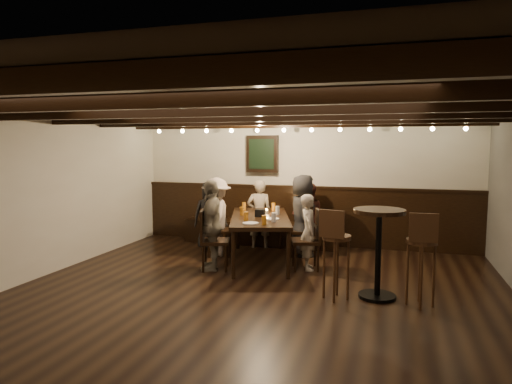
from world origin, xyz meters
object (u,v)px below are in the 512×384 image
(person_left_near, at_px, (217,217))
(chair_right_near, at_px, (301,240))
(bar_stool_left, at_px, (336,266))
(chair_left_far, at_px, (214,251))
(dining_table, at_px, (260,220))
(person_bench_right, at_px, (308,217))
(high_top_table, at_px, (379,240))
(person_left_far, at_px, (212,225))
(person_right_near, at_px, (303,215))
(person_bench_left, at_px, (210,215))
(person_right_far, at_px, (309,232))
(chair_right_far, at_px, (307,251))
(person_bench_centre, at_px, (259,214))
(chair_left_near, at_px, (218,239))
(bar_stool_right, at_px, (421,271))

(person_left_near, bearing_deg, chair_right_near, 90.00)
(bar_stool_left, bearing_deg, chair_left_far, 170.95)
(chair_left_far, bearing_deg, dining_table, 122.02)
(person_bench_right, bearing_deg, high_top_table, 101.86)
(person_left_far, bearing_deg, chair_right_near, 121.49)
(person_left_near, distance_m, person_right_near, 1.50)
(person_bench_left, height_order, person_right_far, person_bench_left)
(dining_table, distance_m, person_bench_right, 1.28)
(person_left_far, xyz_separation_m, bar_stool_left, (2.01, -0.83, -0.27))
(person_right_far, bearing_deg, dining_table, 59.04)
(chair_right_far, relative_size, person_right_far, 0.80)
(chair_right_near, distance_m, bar_stool_left, 2.30)
(chair_right_near, bearing_deg, person_bench_centre, 50.16)
(chair_left_near, height_order, person_left_far, person_left_far)
(chair_left_far, xyz_separation_m, person_right_far, (1.40, 0.43, 0.30))
(person_bench_right, bearing_deg, person_left_near, 15.26)
(person_left_far, xyz_separation_m, high_top_table, (2.51, -0.62, 0.05))
(chair_left_near, relative_size, person_left_far, 0.66)
(person_bench_left, bearing_deg, chair_left_near, 111.86)
(person_right_far, distance_m, bar_stool_right, 2.00)
(person_bench_centre, bearing_deg, chair_right_near, 140.16)
(person_bench_centre, relative_size, person_left_near, 0.94)
(person_right_near, bearing_deg, person_bench_right, -18.43)
(person_bench_right, xyz_separation_m, bar_stool_right, (1.83, -2.55, -0.19))
(chair_left_far, distance_m, person_right_near, 1.77)
(person_right_near, bearing_deg, person_left_near, 90.00)
(chair_right_near, xyz_separation_m, high_top_table, (1.37, -1.91, 0.47))
(bar_stool_right, bearing_deg, person_bench_right, 123.91)
(person_bench_right, xyz_separation_m, bar_stool_left, (0.83, -2.60, -0.19))
(person_bench_left, height_order, person_bench_centre, person_bench_centre)
(person_bench_centre, height_order, bar_stool_right, person_bench_centre)
(dining_table, height_order, person_left_near, person_left_near)
(chair_left_far, distance_m, person_bench_centre, 1.70)
(person_left_near, height_order, high_top_table, person_left_near)
(chair_left_near, distance_m, chair_left_far, 0.90)
(chair_right_far, bearing_deg, person_left_far, 90.00)
(high_top_table, bearing_deg, chair_right_near, 125.54)
(dining_table, distance_m, bar_stool_right, 2.83)
(chair_left_far, relative_size, person_bench_right, 0.76)
(dining_table, xyz_separation_m, person_bench_left, (-1.12, 0.60, -0.06))
(chair_right_near, bearing_deg, person_bench_right, -21.91)
(person_bench_centre, distance_m, person_right_far, 1.68)
(chair_left_near, relative_size, person_right_far, 0.79)
(person_bench_left, height_order, person_left_near, person_left_near)
(dining_table, xyz_separation_m, chair_right_far, (0.82, -0.22, -0.41))
(high_top_table, bearing_deg, person_bench_right, 118.96)
(chair_left_far, height_order, bar_stool_right, bar_stool_right)
(person_bench_left, xyz_separation_m, person_left_far, (0.54, -1.25, 0.06))
(person_bench_left, distance_m, person_right_far, 2.13)
(person_bench_right, relative_size, bar_stool_left, 1.06)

